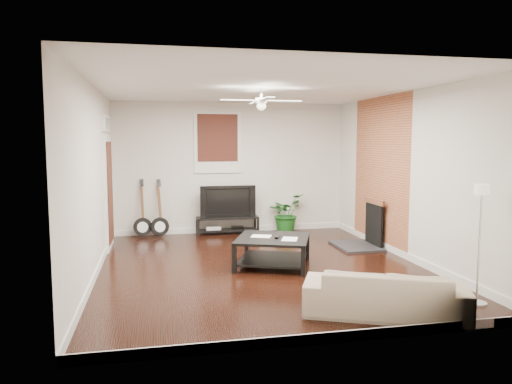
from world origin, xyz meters
TOP-DOWN VIEW (x-y plane):
  - room at (0.00, 0.00)m, footprint 5.01×6.01m
  - brick_accent at (2.49, 1.00)m, footprint 0.02×2.20m
  - fireplace at (2.20, 1.00)m, footprint 0.80×1.10m
  - window_back at (-0.30, 2.97)m, footprint 1.00×0.06m
  - door_left at (-2.46, 1.90)m, footprint 0.08×1.00m
  - tv_stand at (-0.13, 2.78)m, footprint 1.32×0.35m
  - tv at (-0.13, 2.80)m, footprint 1.18×0.15m
  - coffee_table at (0.19, 0.01)m, footprint 1.43×1.43m
  - sofa at (0.93, -2.36)m, footprint 1.95×1.38m
  - floor_lamp at (2.20, -2.26)m, footprint 0.32×0.32m
  - potted_plant at (1.16, 2.76)m, footprint 0.99×0.99m
  - guitar_left at (-1.90, 2.75)m, footprint 0.41×0.32m
  - guitar_right at (-1.55, 2.72)m, footprint 0.43×0.35m
  - ceiling_fan at (0.00, 0.00)m, footprint 1.24×1.24m

SIDE VIEW (x-z plane):
  - tv_stand at x=-0.13m, z-range 0.00..0.37m
  - coffee_table at x=0.19m, z-range 0.00..0.46m
  - sofa at x=0.93m, z-range 0.00..0.53m
  - potted_plant at x=1.16m, z-range 0.00..0.83m
  - fireplace at x=2.20m, z-range 0.00..0.92m
  - guitar_left at x=-1.90m, z-range 0.00..1.22m
  - guitar_right at x=-1.55m, z-range 0.00..1.22m
  - tv at x=-0.13m, z-range 0.37..1.05m
  - floor_lamp at x=2.20m, z-range 0.00..1.48m
  - door_left at x=-2.46m, z-range 0.00..2.50m
  - room at x=0.00m, z-range 0.00..2.80m
  - brick_accent at x=2.49m, z-range 0.00..2.80m
  - window_back at x=-0.30m, z-range 1.30..2.60m
  - ceiling_fan at x=0.00m, z-range 2.44..2.76m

